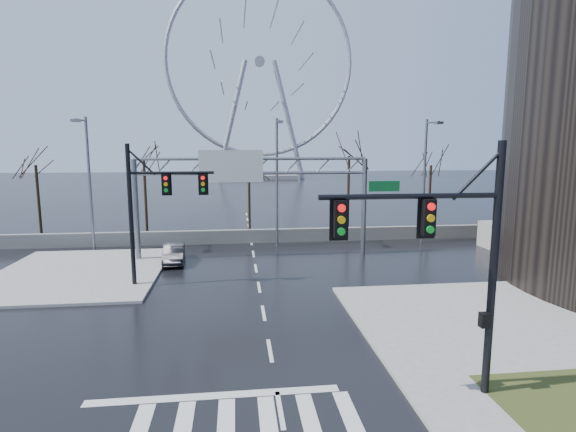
{
  "coord_description": "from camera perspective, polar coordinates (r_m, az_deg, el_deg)",
  "views": [
    {
      "loc": [
        -1.21,
        -16.37,
        7.8
      ],
      "look_at": [
        1.66,
        8.19,
        4.0
      ],
      "focal_mm": 28.0,
      "sensor_mm": 36.0,
      "label": 1
    }
  ],
  "objects": [
    {
      "name": "sidewalk_far",
      "position": [
        30.99,
        -25.02,
        -6.54
      ],
      "size": [
        10.0,
        12.0,
        0.15
      ],
      "primitive_type": "cube",
      "color": "gray",
      "rests_on": "ground"
    },
    {
      "name": "tree_left",
      "position": [
        40.66,
        -17.81,
        5.75
      ],
      "size": [
        3.75,
        3.75,
        7.5
      ],
      "color": "black",
      "rests_on": "ground"
    },
    {
      "name": "car",
      "position": [
        31.56,
        -14.29,
        -4.64
      ],
      "size": [
        1.66,
        4.0,
        1.29
      ],
      "primitive_type": "imported",
      "rotation": [
        0.0,
        0.0,
        0.08
      ],
      "color": "black",
      "rests_on": "ground"
    },
    {
      "name": "tree_far_right",
      "position": [
        44.35,
        17.66,
        5.25
      ],
      "size": [
        3.4,
        3.4,
        6.8
      ],
      "color": "black",
      "rests_on": "ground"
    },
    {
      "name": "streetlight_right",
      "position": [
        37.78,
        17.16,
        5.45
      ],
      "size": [
        0.5,
        2.55,
        10.0
      ],
      "color": "slate",
      "rests_on": "ground"
    },
    {
      "name": "sidewalk_right_ext",
      "position": [
        22.86,
        23.71,
        -11.78
      ],
      "size": [
        12.0,
        10.0,
        0.15
      ],
      "primitive_type": "cube",
      "color": "gray",
      "rests_on": "ground"
    },
    {
      "name": "barrier_wall",
      "position": [
        37.1,
        -4.68,
        -2.56
      ],
      "size": [
        52.0,
        0.5,
        1.1
      ],
      "primitive_type": "cube",
      "color": "slate",
      "rests_on": "ground"
    },
    {
      "name": "streetlight_left",
      "position": [
        36.22,
        -24.09,
        4.95
      ],
      "size": [
        0.5,
        2.55,
        10.0
      ],
      "color": "slate",
      "rests_on": "ground"
    },
    {
      "name": "signal_mast_near",
      "position": [
        14.17,
        20.17,
        -3.73
      ],
      "size": [
        5.52,
        0.41,
        8.0
      ],
      "color": "black",
      "rests_on": "ground"
    },
    {
      "name": "ground",
      "position": [
        18.17,
        -2.31,
        -16.7
      ],
      "size": [
        260.0,
        260.0,
        0.0
      ],
      "primitive_type": "plane",
      "color": "black",
      "rests_on": "ground"
    },
    {
      "name": "signal_mast_far",
      "position": [
        25.92,
        -16.99,
        1.78
      ],
      "size": [
        4.72,
        0.41,
        8.0
      ],
      "color": "black",
      "rests_on": "ground"
    },
    {
      "name": "tree_center",
      "position": [
        40.97,
        -4.99,
        5.03
      ],
      "size": [
        3.25,
        3.25,
        6.5
      ],
      "color": "black",
      "rests_on": "ground"
    },
    {
      "name": "tree_far_left",
      "position": [
        43.77,
        -29.33,
        4.71
      ],
      "size": [
        3.5,
        3.5,
        7.0
      ],
      "color": "black",
      "rests_on": "ground"
    },
    {
      "name": "streetlight_mid",
      "position": [
        34.73,
        -1.37,
        5.58
      ],
      "size": [
        0.5,
        2.55,
        10.0
      ],
      "color": "slate",
      "rests_on": "ground"
    },
    {
      "name": "sign_gantry",
      "position": [
        31.45,
        -5.14,
        3.93
      ],
      "size": [
        16.36,
        0.4,
        7.6
      ],
      "color": "slate",
      "rests_on": "ground"
    },
    {
      "name": "ferris_wheel",
      "position": [
        113.03,
        -3.62,
        18.06
      ],
      "size": [
        45.0,
        6.0,
        50.91
      ],
      "color": "gray",
      "rests_on": "ground"
    },
    {
      "name": "tree_right",
      "position": [
        41.18,
        7.73,
        6.46
      ],
      "size": [
        3.9,
        3.9,
        7.8
      ],
      "color": "black",
      "rests_on": "ground"
    }
  ]
}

